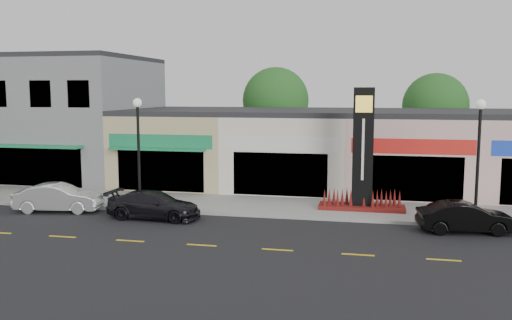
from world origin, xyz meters
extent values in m
plane|color=black|center=(0.00, 0.00, 0.00)|extent=(120.00, 120.00, 0.00)
cube|color=gray|center=(0.00, 4.35, 0.07)|extent=(52.00, 4.30, 0.15)
cube|color=gray|center=(0.00, 2.10, 0.07)|extent=(52.00, 0.20, 0.15)
cube|color=slate|center=(-18.00, 11.50, 4.00)|extent=(12.00, 10.00, 8.00)
cube|color=#262628|center=(-18.00, 11.50, 8.15)|extent=(12.00, 10.00, 0.30)
cube|color=black|center=(-18.00, 6.55, 1.40)|extent=(9.00, 0.10, 2.40)
cube|color=#1C8151|center=(-18.00, 6.05, 2.70)|extent=(9.50, 1.00, 0.14)
cube|color=black|center=(-16.00, 6.55, 5.80)|extent=(1.40, 0.10, 1.60)
cube|color=black|center=(-13.50, 6.55, 5.80)|extent=(1.40, 0.10, 1.60)
cube|color=tan|center=(-8.50, 11.50, 2.25)|extent=(7.00, 10.00, 4.50)
cube|color=#262628|center=(-8.50, 11.50, 4.65)|extent=(7.00, 10.00, 0.30)
cube|color=black|center=(-8.50, 6.55, 1.40)|extent=(5.25, 0.10, 2.40)
cube|color=#1C8151|center=(-8.50, 6.55, 3.10)|extent=(6.30, 0.12, 0.80)
cube|color=#1C8151|center=(-8.50, 6.10, 2.70)|extent=(5.60, 0.90, 0.12)
cube|color=beige|center=(-1.50, 11.50, 2.25)|extent=(7.00, 10.00, 4.50)
cube|color=#262628|center=(-1.50, 11.50, 4.65)|extent=(7.00, 10.00, 0.30)
cube|color=black|center=(-1.50, 6.55, 1.40)|extent=(5.25, 0.10, 2.40)
cube|color=silver|center=(-1.50, 6.55, 3.10)|extent=(6.30, 0.12, 0.80)
cube|color=beige|center=(5.50, 11.50, 2.25)|extent=(7.00, 10.00, 4.50)
cube|color=#262628|center=(5.50, 11.50, 4.65)|extent=(7.00, 10.00, 0.30)
cube|color=black|center=(5.50, 6.55, 1.40)|extent=(5.25, 0.10, 2.40)
cube|color=red|center=(5.50, 6.55, 3.10)|extent=(6.30, 0.12, 0.80)
cylinder|color=#382619|center=(-4.00, 19.50, 1.57)|extent=(0.36, 0.36, 3.15)
sphere|color=#204916|center=(-4.00, 19.50, 5.23)|extent=(5.20, 5.20, 5.20)
cylinder|color=#382619|center=(8.00, 19.50, 1.49)|extent=(0.36, 0.36, 2.97)
sphere|color=#204916|center=(8.00, 19.50, 4.89)|extent=(4.80, 4.80, 4.80)
cylinder|color=black|center=(-8.00, 2.50, 0.30)|extent=(0.32, 0.32, 0.30)
cylinder|color=black|center=(-8.00, 2.50, 2.80)|extent=(0.14, 0.14, 5.00)
sphere|color=silver|center=(-8.00, 2.50, 5.40)|extent=(0.44, 0.44, 0.44)
cylinder|color=black|center=(8.00, 2.50, 0.30)|extent=(0.32, 0.32, 0.30)
cylinder|color=black|center=(8.00, 2.50, 2.80)|extent=(0.14, 0.14, 5.00)
sphere|color=silver|center=(8.00, 2.50, 5.40)|extent=(0.44, 0.44, 0.44)
cube|color=#611810|center=(3.00, 4.20, 0.25)|extent=(4.20, 1.30, 0.20)
cube|color=black|center=(3.00, 4.20, 3.15)|extent=(1.00, 0.40, 6.00)
cube|color=yellow|center=(3.00, 3.98, 5.35)|extent=(0.80, 0.05, 0.80)
cube|color=silver|center=(3.00, 3.98, 3.15)|extent=(0.12, 0.04, 3.00)
imported|color=silver|center=(-11.79, 1.25, 0.70)|extent=(2.16, 4.41, 1.39)
imported|color=black|center=(-6.56, 0.84, 0.65)|extent=(1.98, 4.52, 1.29)
imported|color=black|center=(7.38, 1.17, 0.65)|extent=(1.87, 4.11, 1.31)
camera|label=1|loc=(3.31, -22.62, 5.98)|focal=38.00mm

